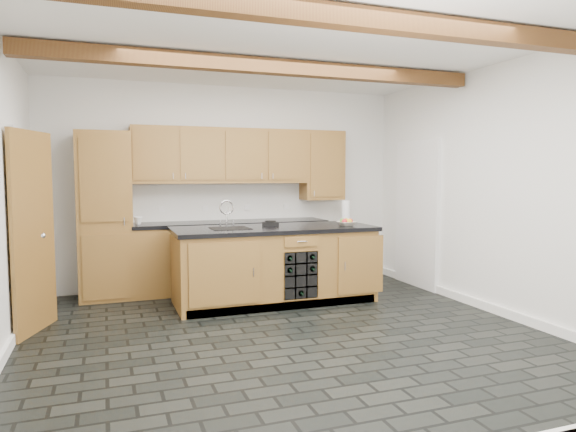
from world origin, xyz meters
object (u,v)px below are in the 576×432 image
at_px(fruit_bowl, 346,224).
at_px(kitchen_scale, 271,223).
at_px(island, 275,265).
at_px(paper_towel, 346,211).

bearing_deg(fruit_bowl, kitchen_scale, 159.37).
bearing_deg(fruit_bowl, island, 169.41).
height_order(kitchen_scale, fruit_bowl, kitchen_scale).
height_order(fruit_bowl, paper_towel, paper_towel).
bearing_deg(paper_towel, island, -163.68).
xyz_separation_m(island, paper_towel, (1.11, 0.33, 0.61)).
relative_size(island, fruit_bowl, 11.02).
distance_m(kitchen_scale, paper_towel, 1.13).
relative_size(island, kitchen_scale, 10.97).
distance_m(island, paper_towel, 1.31).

